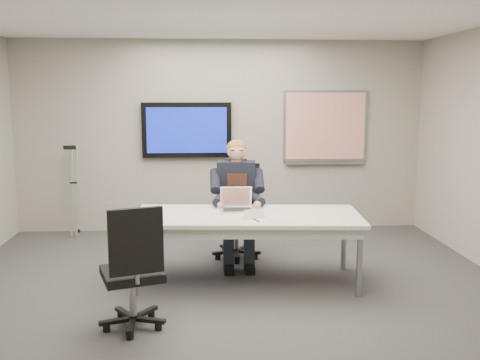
{
  "coord_description": "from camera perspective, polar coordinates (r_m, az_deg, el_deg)",
  "views": [
    {
      "loc": [
        -0.26,
        -4.89,
        2.02
      ],
      "look_at": [
        0.13,
        0.81,
        1.1
      ],
      "focal_mm": 40.0,
      "sensor_mm": 36.0,
      "label": 1
    }
  ],
  "objects": [
    {
      "name": "floor",
      "position": [
        5.3,
        -0.84,
        -13.25
      ],
      "size": [
        6.0,
        6.0,
        0.02
      ],
      "primitive_type": "cube",
      "color": "#323234",
      "rests_on": "ground"
    },
    {
      "name": "ceiling",
      "position": [
        4.96,
        -0.92,
        18.21
      ],
      "size": [
        6.0,
        6.0,
        0.02
      ],
      "primitive_type": "cube",
      "color": "white",
      "rests_on": "wall_back"
    },
    {
      "name": "wall_back",
      "position": [
        7.92,
        -2.04,
        4.67
      ],
      "size": [
        6.0,
        0.02,
        2.8
      ],
      "primitive_type": "cube",
      "color": "#9D998E",
      "rests_on": "ground"
    },
    {
      "name": "wall_front",
      "position": [
        2.01,
        3.73,
        -8.87
      ],
      "size": [
        6.0,
        0.02,
        2.8
      ],
      "primitive_type": "cube",
      "color": "#9D998E",
      "rests_on": "ground"
    },
    {
      "name": "conference_table",
      "position": [
        5.75,
        0.7,
        -4.51
      ],
      "size": [
        2.5,
        1.2,
        0.75
      ],
      "rotation": [
        0.0,
        0.0,
        -0.08
      ],
      "color": "white",
      "rests_on": "ground"
    },
    {
      "name": "tv_display",
      "position": [
        7.86,
        -5.69,
        5.32
      ],
      "size": [
        1.3,
        0.09,
        0.8
      ],
      "color": "black",
      "rests_on": "wall_back"
    },
    {
      "name": "whiteboard",
      "position": [
        8.08,
        9.07,
        5.58
      ],
      "size": [
        1.25,
        0.08,
        1.1
      ],
      "color": "gray",
      "rests_on": "wall_back"
    },
    {
      "name": "office_chair_far",
      "position": [
        6.7,
        -0.29,
        -5.16
      ],
      "size": [
        0.7,
        0.7,
        1.16
      ],
      "rotation": [
        0.0,
        0.0,
        -0.33
      ],
      "color": "black",
      "rests_on": "ground"
    },
    {
      "name": "office_chair_near",
      "position": [
        4.77,
        -11.29,
        -11.55
      ],
      "size": [
        0.67,
        0.67,
        1.11
      ],
      "rotation": [
        0.0,
        0.0,
        3.46
      ],
      "color": "black",
      "rests_on": "ground"
    },
    {
      "name": "seated_person",
      "position": [
        6.37,
        -0.28,
        -3.74
      ],
      "size": [
        0.48,
        0.82,
        1.48
      ],
      "rotation": [
        0.0,
        0.0,
        -0.1
      ],
      "color": "#202536",
      "rests_on": "office_chair_far"
    },
    {
      "name": "crutch",
      "position": [
        8.0,
        -17.27,
        -0.94
      ],
      "size": [
        0.21,
        0.66,
        1.4
      ],
      "primitive_type": null,
      "rotation": [
        -0.22,
        0.0,
        -0.04
      ],
      "color": "#A1A4A8",
      "rests_on": "ground"
    },
    {
      "name": "laptop",
      "position": [
        5.93,
        -0.37,
        -2.61
      ],
      "size": [
        0.35,
        0.33,
        0.25
      ],
      "rotation": [
        0.0,
        0.0,
        0.0
      ],
      "color": "silver",
      "rests_on": "conference_table"
    },
    {
      "name": "name_tent",
      "position": [
        5.55,
        1.51,
        -3.59
      ],
      "size": [
        0.24,
        0.16,
        0.09
      ],
      "primitive_type": null,
      "rotation": [
        0.0,
        0.0,
        0.44
      ],
      "color": "white",
      "rests_on": "conference_table"
    },
    {
      "name": "pen",
      "position": [
        5.44,
        1.73,
        -4.3
      ],
      "size": [
        0.05,
        0.14,
        0.01
      ],
      "primitive_type": "cylinder",
      "rotation": [
        0.0,
        1.57,
        1.87
      ],
      "color": "black",
      "rests_on": "conference_table"
    }
  ]
}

